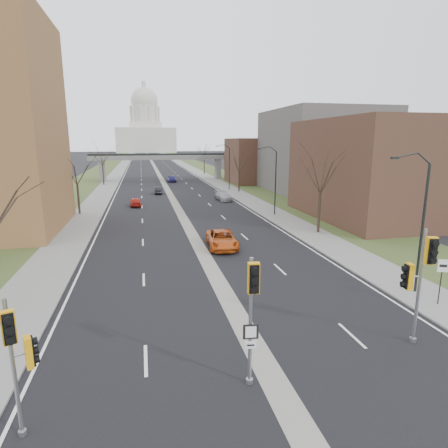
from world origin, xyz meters
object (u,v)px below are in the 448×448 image
object	(u,v)px
car_left_near	(136,202)
car_right_mid	(223,196)
signal_pole_median	(252,301)
car_right_far	(172,179)
signal_pole_right	(419,271)
car_left_far	(158,190)
speed_limit_sign	(442,273)
signal_pole_left	(18,349)
car_right_near	(222,239)

from	to	relation	value
car_left_near	car_right_mid	world-z (taller)	car_right_mid
signal_pole_median	car_right_far	distance (m)	76.65
signal_pole_median	signal_pole_right	bearing A→B (deg)	16.46
signal_pole_right	car_left_far	xyz separation A→B (m)	(-9.30, 55.16, -3.04)
speed_limit_sign	car_right_far	world-z (taller)	speed_limit_sign
signal_pole_left	signal_pole_median	xyz separation A→B (m)	(7.75, 0.81, 0.50)
speed_limit_sign	car_left_near	bearing A→B (deg)	133.06
signal_pole_left	signal_pole_median	world-z (taller)	signal_pole_median
car_right_mid	car_right_far	size ratio (longest dim) A/B	1.04
car_right_mid	signal_pole_left	bearing A→B (deg)	-116.50
car_right_mid	car_right_far	world-z (taller)	car_right_far
car_right_near	car_right_mid	xyz separation A→B (m)	(5.97, 26.90, -0.07)
car_right_near	car_right_mid	world-z (taller)	car_right_near
signal_pole_right	car_left_far	world-z (taller)	signal_pole_right
signal_pole_median	car_left_near	distance (m)	44.10
car_right_far	car_right_mid	bearing A→B (deg)	-80.09
signal_pole_median	speed_limit_sign	bearing A→B (deg)	27.21
signal_pole_right	car_right_mid	size ratio (longest dim) A/B	1.17
car_left_near	car_right_near	bearing A→B (deg)	105.38
car_right_near	car_right_far	bearing A→B (deg)	94.32
signal_pole_left	car_right_far	xyz separation A→B (m)	(10.77, 77.34, -2.36)
signal_pole_median	car_right_far	world-z (taller)	signal_pole_median
car_left_near	car_right_near	xyz separation A→B (m)	(7.90, -24.13, 0.10)
car_right_near	car_left_near	bearing A→B (deg)	112.44
signal_pole_left	signal_pole_right	xyz separation A→B (m)	(16.07, 2.28, 0.52)
signal_pole_right	speed_limit_sign	xyz separation A→B (m)	(4.48, 3.39, -1.67)
signal_pole_median	car_right_mid	xyz separation A→B (m)	(8.99, 46.49, -2.95)
signal_pole_left	car_right_mid	xyz separation A→B (m)	(16.74, 47.30, -2.45)
signal_pole_right	car_right_near	size ratio (longest dim) A/B	1.02
speed_limit_sign	car_right_near	size ratio (longest dim) A/B	0.50
speed_limit_sign	car_right_mid	xyz separation A→B (m)	(-3.82, 41.63, -1.30)
car_right_mid	signal_pole_median	bearing A→B (deg)	-107.96
car_left_near	car_right_far	size ratio (longest dim) A/B	0.84
car_right_near	car_right_mid	distance (m)	27.55
speed_limit_sign	car_right_far	xyz separation A→B (m)	(-9.78, 71.68, -1.20)
car_right_far	speed_limit_sign	bearing A→B (deg)	-83.55
signal_pole_right	signal_pole_left	bearing A→B (deg)	-161.96
speed_limit_sign	car_left_near	distance (m)	42.72
car_right_far	signal_pole_left	bearing A→B (deg)	-99.25
signal_pole_left	car_left_near	distance (m)	44.69
car_left_far	speed_limit_sign	bearing A→B (deg)	106.75
signal_pole_median	car_left_near	xyz separation A→B (m)	(-4.88, 43.72, -2.98)
signal_pole_median	car_right_near	world-z (taller)	signal_pole_median
car_left_near	car_left_far	size ratio (longest dim) A/B	1.03
signal_pole_left	car_left_near	world-z (taller)	signal_pole_left
signal_pole_left	car_left_far	distance (m)	57.89
car_left_near	car_left_far	bearing A→B (deg)	-109.56
car_right_mid	car_right_far	distance (m)	30.63
signal_pole_median	car_left_far	distance (m)	56.72
signal_pole_left	car_left_far	world-z (taller)	signal_pole_left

